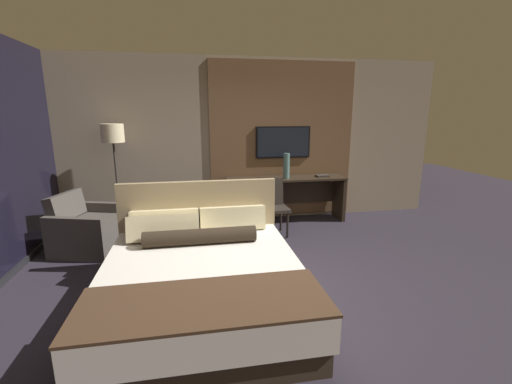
{
  "coord_description": "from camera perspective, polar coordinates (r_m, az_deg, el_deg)",
  "views": [
    {
      "loc": [
        -0.81,
        -3.35,
        1.9
      ],
      "look_at": [
        -0.0,
        1.01,
        0.86
      ],
      "focal_mm": 24.0,
      "sensor_mm": 36.0,
      "label": 1
    }
  ],
  "objects": [
    {
      "name": "floor_lamp",
      "position": [
        5.74,
        -22.69,
        7.68
      ],
      "size": [
        0.34,
        0.34,
        1.72
      ],
      "color": "#282623",
      "rests_on": "ground_plane"
    },
    {
      "name": "tv",
      "position": [
        6.1,
        4.53,
        8.29
      ],
      "size": [
        0.97,
        0.04,
        0.55
      ],
      "color": "black"
    },
    {
      "name": "armchair_by_window",
      "position": [
        5.35,
        -26.0,
        -5.8
      ],
      "size": [
        1.02,
        1.05,
        0.82
      ],
      "rotation": [
        0.0,
        0.0,
        1.28
      ],
      "color": "#47423D",
      "rests_on": "ground_plane"
    },
    {
      "name": "bed",
      "position": [
        3.5,
        -9.02,
        -13.99
      ],
      "size": [
        1.88,
        2.16,
        1.09
      ],
      "color": "#33281E",
      "rests_on": "ground_plane"
    },
    {
      "name": "desk",
      "position": [
        6.03,
        4.89,
        0.19
      ],
      "size": [
        2.06,
        0.52,
        0.79
      ],
      "color": "#2D2319",
      "rests_on": "ground_plane"
    },
    {
      "name": "vase_tall",
      "position": [
        5.83,
        5.09,
        4.35
      ],
      "size": [
        0.11,
        0.11,
        0.43
      ],
      "color": "#4C706B",
      "rests_on": "desk"
    },
    {
      "name": "ground_plane",
      "position": [
        3.93,
        2.83,
        -15.64
      ],
      "size": [
        16.0,
        16.0,
        0.0
      ],
      "primitive_type": "plane",
      "color": "#28232D"
    },
    {
      "name": "wall_back_tv_panel",
      "position": [
        6.03,
        -1.66,
        8.48
      ],
      "size": [
        7.2,
        0.09,
        2.8
      ],
      "color": "gray",
      "rests_on": "ground_plane"
    },
    {
      "name": "desk_chair",
      "position": [
        5.38,
        2.63,
        -1.65
      ],
      "size": [
        0.48,
        0.48,
        0.88
      ],
      "rotation": [
        0.0,
        0.0,
        0.06
      ],
      "color": "#28231E",
      "rests_on": "ground_plane"
    },
    {
      "name": "book",
      "position": [
        6.12,
        11.0,
        2.68
      ],
      "size": [
        0.22,
        0.16,
        0.03
      ],
      "color": "#332D28",
      "rests_on": "desk"
    }
  ]
}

